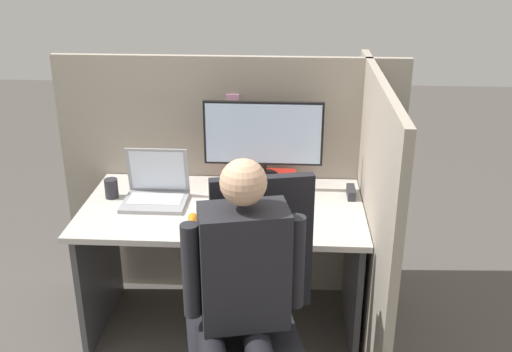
# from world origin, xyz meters

# --- Properties ---
(cubicle_panel_back) EXTENTS (1.93, 0.05, 1.42)m
(cubicle_panel_back) POSITION_xyz_m (0.00, 0.80, 0.71)
(cubicle_panel_back) COLOR gray
(cubicle_panel_back) RESTS_ON ground
(cubicle_panel_right) EXTENTS (0.04, 1.43, 1.42)m
(cubicle_panel_right) POSITION_xyz_m (0.74, 0.31, 0.71)
(cubicle_panel_right) COLOR gray
(cubicle_panel_right) RESTS_ON ground
(desk) EXTENTS (1.43, 0.77, 0.74)m
(desk) POSITION_xyz_m (0.00, 0.39, 0.55)
(desk) COLOR beige
(desk) RESTS_ON ground
(paper_box) EXTENTS (0.35, 0.24, 0.08)m
(paper_box) POSITION_xyz_m (0.19, 0.60, 0.78)
(paper_box) COLOR red
(paper_box) RESTS_ON desk
(monitor) EXTENTS (0.62, 0.16, 0.41)m
(monitor) POSITION_xyz_m (0.19, 0.61, 1.04)
(monitor) COLOR black
(monitor) RESTS_ON paper_box
(laptop) EXTENTS (0.32, 0.26, 0.27)m
(laptop) POSITION_xyz_m (-0.35, 0.42, 0.79)
(laptop) COLOR #99999E
(laptop) RESTS_ON desk
(mouse) EXTENTS (0.06, 0.04, 0.03)m
(mouse) POSITION_xyz_m (-0.05, 0.25, 0.75)
(mouse) COLOR gray
(mouse) RESTS_ON desk
(stapler) EXTENTS (0.04, 0.13, 0.05)m
(stapler) POSITION_xyz_m (0.66, 0.54, 0.76)
(stapler) COLOR #2D2D33
(stapler) RESTS_ON desk
(carrot_toy) EXTENTS (0.05, 0.12, 0.05)m
(carrot_toy) POSITION_xyz_m (-0.12, 0.15, 0.76)
(carrot_toy) COLOR orange
(carrot_toy) RESTS_ON desk
(office_chair) EXTENTS (0.55, 0.60, 1.11)m
(office_chair) POSITION_xyz_m (0.19, -0.24, 0.56)
(office_chair) COLOR black
(office_chair) RESTS_ON ground
(person) EXTENTS (0.47, 0.49, 1.28)m
(person) POSITION_xyz_m (0.15, -0.42, 0.74)
(person) COLOR black
(person) RESTS_ON ground
(pen_cup) EXTENTS (0.07, 0.07, 0.10)m
(pen_cup) POSITION_xyz_m (-0.59, 0.46, 0.79)
(pen_cup) COLOR #28282D
(pen_cup) RESTS_ON desk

